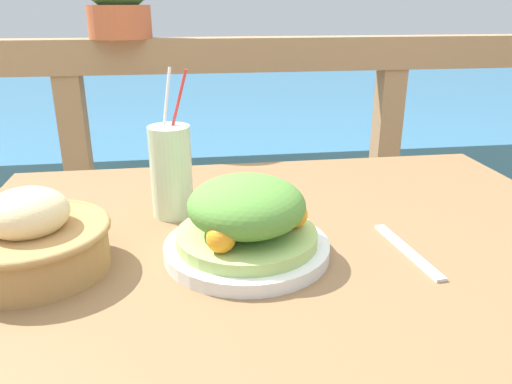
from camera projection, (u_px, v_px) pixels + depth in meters
The scene contains 7 objects.
patio_table at pixel (288, 299), 0.82m from camera, with size 1.05×0.83×0.75m.
railing_fence at pixel (238, 139), 1.46m from camera, with size 2.80×0.08×1.02m.
sea_backdrop at pixel (203, 117), 3.93m from camera, with size 12.00×4.00×0.53m.
salad_plate at pixel (247, 223), 0.72m from camera, with size 0.24×0.24×0.12m.
drink_glass at pixel (171, 171), 0.85m from camera, with size 0.07×0.07×0.25m.
bread_basket at pixel (32, 239), 0.68m from camera, with size 0.21×0.21×0.12m.
knife at pixel (407, 251), 0.75m from camera, with size 0.03×0.18×0.00m.
Camera 1 is at (-0.15, -0.69, 1.10)m, focal length 35.00 mm.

